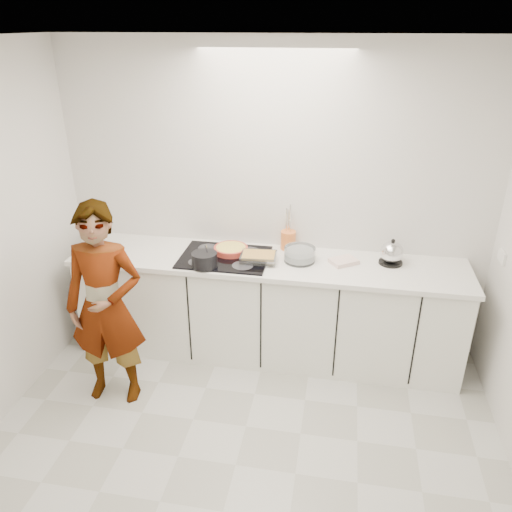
% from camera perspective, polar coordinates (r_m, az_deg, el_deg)
% --- Properties ---
extents(floor, '(3.60, 3.20, 0.00)m').
position_cam_1_polar(floor, '(3.60, -2.35, -22.76)').
color(floor, beige).
rests_on(floor, ground).
extents(ceiling, '(3.60, 3.20, 0.00)m').
position_cam_1_polar(ceiling, '(2.41, -3.52, 23.35)').
color(ceiling, white).
rests_on(ceiling, wall_back).
extents(wall_back, '(3.60, 0.00, 2.60)m').
position_cam_1_polar(wall_back, '(4.22, 2.00, 6.17)').
color(wall_back, silver).
rests_on(wall_back, ground).
extents(base_cabinets, '(3.20, 0.58, 0.87)m').
position_cam_1_polar(base_cabinets, '(4.30, 1.20, -6.18)').
color(base_cabinets, white).
rests_on(base_cabinets, floor).
extents(countertop, '(3.24, 0.64, 0.04)m').
position_cam_1_polar(countertop, '(4.08, 1.26, -0.73)').
color(countertop, white).
rests_on(countertop, base_cabinets).
extents(hob, '(0.72, 0.54, 0.01)m').
position_cam_1_polar(hob, '(4.12, -3.60, -0.13)').
color(hob, black).
rests_on(hob, countertop).
extents(tart_dish, '(0.35, 0.35, 0.05)m').
position_cam_1_polar(tart_dish, '(4.18, -2.89, 0.79)').
color(tart_dish, '#B5392C').
rests_on(tart_dish, hob).
extents(saucepan, '(0.26, 0.26, 0.19)m').
position_cam_1_polar(saucepan, '(3.94, -5.90, -0.40)').
color(saucepan, black).
rests_on(saucepan, hob).
extents(baking_dish, '(0.30, 0.23, 0.06)m').
position_cam_1_polar(baking_dish, '(4.02, 0.30, -0.09)').
color(baking_dish, silver).
rests_on(baking_dish, hob).
extents(mixing_bowl, '(0.29, 0.29, 0.12)m').
position_cam_1_polar(mixing_bowl, '(4.05, 5.02, 0.12)').
color(mixing_bowl, silver).
rests_on(mixing_bowl, countertop).
extents(tea_towel, '(0.26, 0.24, 0.03)m').
position_cam_1_polar(tea_towel, '(4.08, 9.99, -0.59)').
color(tea_towel, white).
rests_on(tea_towel, countertop).
extents(kettle, '(0.21, 0.21, 0.21)m').
position_cam_1_polar(kettle, '(4.12, 15.24, 0.30)').
color(kettle, black).
rests_on(kettle, countertop).
extents(utensil_crock, '(0.14, 0.14, 0.16)m').
position_cam_1_polar(utensil_crock, '(4.25, 3.70, 1.83)').
color(utensil_crock, orange).
rests_on(utensil_crock, countertop).
extents(cook, '(0.61, 0.43, 1.59)m').
position_cam_1_polar(cook, '(3.81, -16.81, -5.55)').
color(cook, white).
rests_on(cook, floor).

